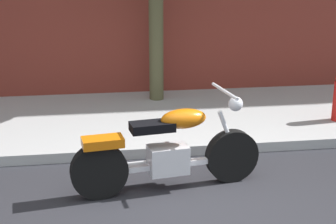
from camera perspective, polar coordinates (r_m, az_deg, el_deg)
ground_plane at (r=5.24m, az=3.73°, el=-11.73°), size 60.00×60.00×0.00m
sidewalk at (r=8.01m, az=-0.80°, el=-0.75°), size 25.36×2.94×0.14m
motorcycle at (r=5.62m, az=-0.03°, el=-4.57°), size 2.18×0.70×1.13m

